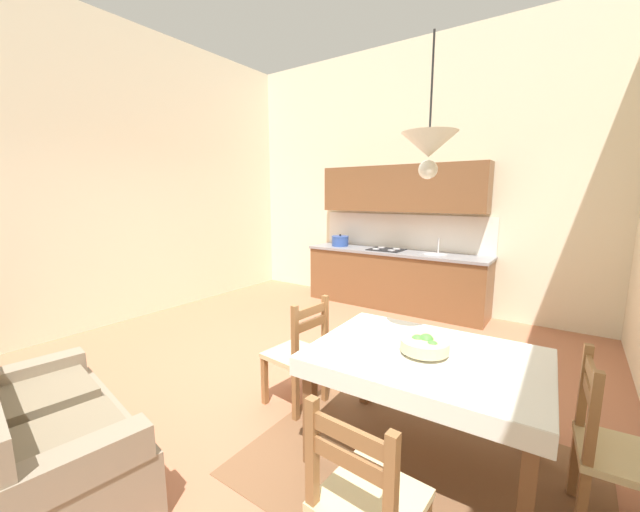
{
  "coord_description": "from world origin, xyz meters",
  "views": [
    {
      "loc": [
        2.24,
        -2.68,
        1.74
      ],
      "look_at": [
        0.24,
        0.19,
        1.16
      ],
      "focal_mm": 20.44,
      "sensor_mm": 36.0,
      "label": 1
    }
  ],
  "objects_px": {
    "dining_table": "(425,370)",
    "dining_chair_camera_side": "(366,504)",
    "pendant_lamp": "(429,146)",
    "kitchen_cabinetry": "(395,253)",
    "dining_chair_window_side": "(616,453)",
    "dining_chair_tv_side": "(298,354)",
    "fruit_bowl": "(425,345)",
    "small_couch": "(40,445)"
  },
  "relations": [
    {
      "from": "dining_chair_camera_side",
      "to": "kitchen_cabinetry",
      "type": "bearing_deg",
      "value": 111.86
    },
    {
      "from": "dining_chair_window_side",
      "to": "pendant_lamp",
      "type": "xyz_separation_m",
      "value": [
        -1.01,
        -0.1,
        1.58
      ]
    },
    {
      "from": "dining_chair_window_side",
      "to": "fruit_bowl",
      "type": "xyz_separation_m",
      "value": [
        -0.98,
        -0.08,
        0.37
      ]
    },
    {
      "from": "kitchen_cabinetry",
      "to": "dining_table",
      "type": "relative_size",
      "value": 1.95
    },
    {
      "from": "dining_chair_camera_side",
      "to": "fruit_bowl",
      "type": "relative_size",
      "value": 3.1
    },
    {
      "from": "kitchen_cabinetry",
      "to": "pendant_lamp",
      "type": "distance_m",
      "value": 3.68
    },
    {
      "from": "dining_chair_window_side",
      "to": "small_couch",
      "type": "xyz_separation_m",
      "value": [
        -2.72,
        -1.6,
        -0.13
      ]
    },
    {
      "from": "dining_chair_window_side",
      "to": "dining_chair_camera_side",
      "type": "xyz_separation_m",
      "value": [
        -0.9,
        -1.01,
        0.0
      ]
    },
    {
      "from": "dining_table",
      "to": "small_couch",
      "type": "height_order",
      "value": "small_couch"
    },
    {
      "from": "dining_chair_camera_side",
      "to": "small_couch",
      "type": "bearing_deg",
      "value": -162.05
    },
    {
      "from": "dining_chair_camera_side",
      "to": "small_couch",
      "type": "xyz_separation_m",
      "value": [
        -1.81,
        -0.59,
        -0.13
      ]
    },
    {
      "from": "dining_table",
      "to": "pendant_lamp",
      "type": "height_order",
      "value": "pendant_lamp"
    },
    {
      "from": "small_couch",
      "to": "fruit_bowl",
      "type": "height_order",
      "value": "fruit_bowl"
    },
    {
      "from": "fruit_bowl",
      "to": "small_couch",
      "type": "bearing_deg",
      "value": -138.91
    },
    {
      "from": "fruit_bowl",
      "to": "kitchen_cabinetry",
      "type": "bearing_deg",
      "value": 116.3
    },
    {
      "from": "dining_chair_tv_side",
      "to": "pendant_lamp",
      "type": "relative_size",
      "value": 1.16
    },
    {
      "from": "dining_chair_tv_side",
      "to": "pendant_lamp",
      "type": "xyz_separation_m",
      "value": [
        1.05,
        -0.1,
        1.58
      ]
    },
    {
      "from": "dining_table",
      "to": "dining_chair_camera_side",
      "type": "height_order",
      "value": "dining_chair_camera_side"
    },
    {
      "from": "dining_chair_camera_side",
      "to": "pendant_lamp",
      "type": "distance_m",
      "value": 1.82
    },
    {
      "from": "kitchen_cabinetry",
      "to": "dining_chair_camera_side",
      "type": "height_order",
      "value": "kitchen_cabinetry"
    },
    {
      "from": "dining_chair_camera_side",
      "to": "fruit_bowl",
      "type": "height_order",
      "value": "dining_chair_camera_side"
    },
    {
      "from": "dining_chair_camera_side",
      "to": "pendant_lamp",
      "type": "xyz_separation_m",
      "value": [
        -0.11,
        0.91,
        1.58
      ]
    },
    {
      "from": "kitchen_cabinetry",
      "to": "pendant_lamp",
      "type": "relative_size",
      "value": 3.51
    },
    {
      "from": "dining_table",
      "to": "pendant_lamp",
      "type": "bearing_deg",
      "value": -125.98
    },
    {
      "from": "dining_table",
      "to": "dining_chair_window_side",
      "type": "height_order",
      "value": "dining_chair_window_side"
    },
    {
      "from": "dining_chair_tv_side",
      "to": "small_couch",
      "type": "bearing_deg",
      "value": -112.47
    },
    {
      "from": "dining_table",
      "to": "dining_chair_tv_side",
      "type": "distance_m",
      "value": 1.1
    },
    {
      "from": "dining_chair_camera_side",
      "to": "dining_table",
      "type": "bearing_deg",
      "value": 94.53
    },
    {
      "from": "pendant_lamp",
      "to": "dining_table",
      "type": "bearing_deg",
      "value": 54.02
    },
    {
      "from": "pendant_lamp",
      "to": "kitchen_cabinetry",
      "type": "bearing_deg",
      "value": 115.8
    },
    {
      "from": "pendant_lamp",
      "to": "dining_chair_camera_side",
      "type": "bearing_deg",
      "value": -83.31
    },
    {
      "from": "dining_table",
      "to": "dining_chair_window_side",
      "type": "distance_m",
      "value": 1.0
    },
    {
      "from": "kitchen_cabinetry",
      "to": "dining_chair_camera_side",
      "type": "distance_m",
      "value": 4.39
    },
    {
      "from": "fruit_bowl",
      "to": "pendant_lamp",
      "type": "distance_m",
      "value": 1.21
    },
    {
      "from": "kitchen_cabinetry",
      "to": "pendant_lamp",
      "type": "bearing_deg",
      "value": -64.2
    },
    {
      "from": "dining_chair_window_side",
      "to": "dining_chair_camera_side",
      "type": "relative_size",
      "value": 1.0
    },
    {
      "from": "pendant_lamp",
      "to": "dining_chair_tv_side",
      "type": "bearing_deg",
      "value": 174.79
    },
    {
      "from": "dining_table",
      "to": "dining_chair_tv_side",
      "type": "xyz_separation_m",
      "value": [
        -1.08,
        0.05,
        -0.19
      ]
    },
    {
      "from": "dining_chair_window_side",
      "to": "fruit_bowl",
      "type": "distance_m",
      "value": 1.05
    },
    {
      "from": "small_couch",
      "to": "fruit_bowl",
      "type": "relative_size",
      "value": 5.03
    },
    {
      "from": "small_couch",
      "to": "pendant_lamp",
      "type": "height_order",
      "value": "pendant_lamp"
    },
    {
      "from": "dining_chair_window_side",
      "to": "dining_chair_tv_side",
      "type": "relative_size",
      "value": 1.0
    }
  ]
}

